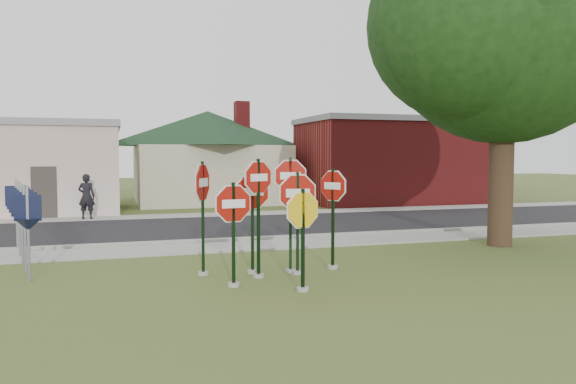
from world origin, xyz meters
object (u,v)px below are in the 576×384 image
object	(u,v)px
stop_sign_center	(258,202)
oak_tree	(505,20)
stop_sign_yellow	(303,228)
stop_sign_left	(233,221)
pedestrian	(87,196)

from	to	relation	value
stop_sign_center	oak_tree	bearing A→B (deg)	14.68
oak_tree	stop_sign_yellow	bearing A→B (deg)	-154.40
stop_sign_left	pedestrian	xyz separation A→B (m)	(-3.29, 13.27, -0.34)
oak_tree	stop_sign_center	bearing A→B (deg)	-165.32
pedestrian	oak_tree	bearing A→B (deg)	153.85
stop_sign_center	stop_sign_yellow	xyz separation A→B (m)	(0.51, -1.45, -0.41)
stop_sign_left	oak_tree	distance (m)	10.33
stop_sign_center	stop_sign_yellow	bearing A→B (deg)	-70.59
stop_sign_left	oak_tree	bearing A→B (deg)	17.73
stop_sign_left	stop_sign_yellow	bearing A→B (deg)	-32.98
stop_sign_yellow	pedestrian	bearing A→B (deg)	107.74
stop_sign_center	stop_sign_yellow	world-z (taller)	stop_sign_center
stop_sign_center	stop_sign_left	size ratio (longest dim) A/B	1.21
stop_sign_center	oak_tree	size ratio (longest dim) A/B	0.25
stop_sign_yellow	oak_tree	distance (m)	9.68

